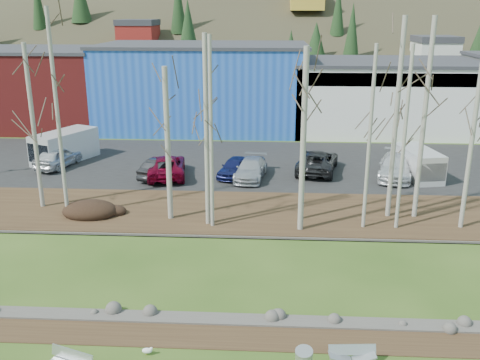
# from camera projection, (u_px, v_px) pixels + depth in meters

# --- Properties ---
(dirt_strip) EXTENTS (80.00, 1.80, 0.03)m
(dirt_strip) POSITION_uv_depth(u_px,v_px,m) (247.00, 336.00, 19.53)
(dirt_strip) COLOR #382616
(dirt_strip) RESTS_ON ground
(near_bank_rocks) EXTENTS (80.00, 0.80, 0.50)m
(near_bank_rocks) POSITION_uv_depth(u_px,v_px,m) (248.00, 321.00, 20.49)
(near_bank_rocks) COLOR #47423D
(near_bank_rocks) RESTS_ON ground
(river) EXTENTS (80.00, 8.00, 0.90)m
(river) POSITION_uv_depth(u_px,v_px,m) (252.00, 272.00, 24.39)
(river) COLOR black
(river) RESTS_ON ground
(far_bank_rocks) EXTENTS (80.00, 0.80, 0.46)m
(far_bank_rocks) POSITION_uv_depth(u_px,v_px,m) (255.00, 236.00, 28.29)
(far_bank_rocks) COLOR #47423D
(far_bank_rocks) RESTS_ON ground
(far_bank) EXTENTS (80.00, 7.00, 0.15)m
(far_bank) POSITION_uv_depth(u_px,v_px,m) (256.00, 213.00, 31.31)
(far_bank) COLOR #382616
(far_bank) RESTS_ON ground
(parking_lot) EXTENTS (80.00, 14.00, 0.14)m
(parking_lot) POSITION_uv_depth(u_px,v_px,m) (260.00, 164.00, 41.31)
(parking_lot) COLOR black
(parking_lot) RESTS_ON ground
(building_brick) EXTENTS (16.32, 12.24, 7.80)m
(building_brick) POSITION_uv_depth(u_px,v_px,m) (30.00, 87.00, 54.78)
(building_brick) COLOR maroon
(building_brick) RESTS_ON ground
(building_blue) EXTENTS (20.40, 12.24, 8.30)m
(building_blue) POSITION_uv_depth(u_px,v_px,m) (204.00, 86.00, 53.72)
(building_blue) COLOR blue
(building_blue) RESTS_ON ground
(building_white) EXTENTS (18.36, 12.24, 6.80)m
(building_white) POSITION_uv_depth(u_px,v_px,m) (385.00, 95.00, 52.94)
(building_white) COLOR white
(building_white) RESTS_ON ground
(bench_damaged) EXTENTS (1.62, 0.64, 0.71)m
(bench_damaged) POSITION_uv_depth(u_px,v_px,m) (352.00, 357.00, 17.82)
(bench_damaged) COLOR #B8BBBE
(bench_damaged) RESTS_ON ground
(seagull) EXTENTS (0.43, 0.20, 0.30)m
(seagull) POSITION_uv_depth(u_px,v_px,m) (147.00, 350.00, 18.45)
(seagull) COLOR gold
(seagull) RESTS_ON ground
(dirt_mound) EXTENTS (3.18, 2.24, 0.62)m
(dirt_mound) POSITION_uv_depth(u_px,v_px,m) (90.00, 210.00, 30.69)
(dirt_mound) COLOR black
(dirt_mound) RESTS_ON far_bank
(birch_0) EXTENTS (0.25, 0.25, 9.58)m
(birch_0) POSITION_uv_depth(u_px,v_px,m) (34.00, 128.00, 30.71)
(birch_0) COLOR #B9B5A7
(birch_0) RESTS_ON far_bank
(birch_1) EXTENTS (0.22, 0.22, 11.47)m
(birch_1) POSITION_uv_depth(u_px,v_px,m) (58.00, 117.00, 29.00)
(birch_1) COLOR #B9B5A7
(birch_1) RESTS_ON far_bank
(birch_2) EXTENTS (0.30, 0.30, 8.47)m
(birch_2) POSITION_uv_depth(u_px,v_px,m) (168.00, 145.00, 29.05)
(birch_2) COLOR #B9B5A7
(birch_2) RESTS_ON far_bank
(birch_3) EXTENTS (0.20, 0.20, 10.13)m
(birch_3) POSITION_uv_depth(u_px,v_px,m) (211.00, 135.00, 27.72)
(birch_3) COLOR #B9B5A7
(birch_3) RESTS_ON far_bank
(birch_4) EXTENTS (0.26, 0.26, 10.19)m
(birch_4) POSITION_uv_depth(u_px,v_px,m) (206.00, 133.00, 28.02)
(birch_4) COLOR #B9B5A7
(birch_4) RESTS_ON far_bank
(birch_5) EXTENTS (0.23, 0.23, 9.37)m
(birch_5) POSITION_uv_depth(u_px,v_px,m) (303.00, 138.00, 28.79)
(birch_5) COLOR #B9B5A7
(birch_5) RESTS_ON far_bank
(birch_6) EXTENTS (0.19, 0.19, 9.70)m
(birch_6) POSITION_uv_depth(u_px,v_px,m) (369.00, 140.00, 27.62)
(birch_6) COLOR #B9B5A7
(birch_6) RESTS_ON far_bank
(birch_7) EXTENTS (0.30, 0.30, 9.60)m
(birch_7) POSITION_uv_depth(u_px,v_px,m) (303.00, 142.00, 27.33)
(birch_7) COLOR #B9B5A7
(birch_7) RESTS_ON far_bank
(birch_8) EXTENTS (0.24, 0.24, 8.81)m
(birch_8) POSITION_uv_depth(u_px,v_px,m) (471.00, 148.00, 27.72)
(birch_8) COLOR #B9B5A7
(birch_8) RESTS_ON far_bank
(birch_9) EXTENTS (0.26, 0.26, 11.01)m
(birch_9) POSITION_uv_depth(u_px,v_px,m) (396.00, 121.00, 29.00)
(birch_9) COLOR #B9B5A7
(birch_9) RESTS_ON far_bank
(birch_10) EXTENTS (0.26, 0.26, 11.01)m
(birch_10) POSITION_uv_depth(u_px,v_px,m) (424.00, 121.00, 28.92)
(birch_10) COLOR #B9B5A7
(birch_10) RESTS_ON far_bank
(birch_11) EXTENTS (0.19, 0.19, 9.70)m
(birch_11) POSITION_uv_depth(u_px,v_px,m) (404.00, 140.00, 27.52)
(birch_11) COLOR #B9B5A7
(birch_11) RESTS_ON far_bank
(car_0) EXTENTS (2.67, 4.79, 1.54)m
(car_0) POSITION_uv_depth(u_px,v_px,m) (58.00, 157.00, 40.01)
(car_0) COLOR silver
(car_0) RESTS_ON parking_lot
(car_1) EXTENTS (2.76, 4.47, 1.39)m
(car_1) POSITION_uv_depth(u_px,v_px,m) (161.00, 168.00, 37.51)
(car_1) COLOR black
(car_1) RESTS_ON parking_lot
(car_2) EXTENTS (3.31, 5.75, 1.51)m
(car_2) POSITION_uv_depth(u_px,v_px,m) (167.00, 166.00, 37.76)
(car_2) COLOR maroon
(car_2) RESTS_ON parking_lot
(car_3) EXTENTS (2.48, 4.89, 1.36)m
(car_3) POSITION_uv_depth(u_px,v_px,m) (251.00, 169.00, 37.33)
(car_3) COLOR #A8ABB1
(car_3) RESTS_ON parking_lot
(car_4) EXTENTS (2.65, 4.24, 1.34)m
(car_4) POSITION_uv_depth(u_px,v_px,m) (235.00, 167.00, 37.80)
(car_4) COLOR #141A4F
(car_4) RESTS_ON parking_lot
(car_5) EXTENTS (3.67, 6.06, 1.57)m
(car_5) POSITION_uv_depth(u_px,v_px,m) (317.00, 161.00, 38.87)
(car_5) COLOR #262629
(car_5) RESTS_ON parking_lot
(car_6) EXTENTS (3.49, 5.80, 1.57)m
(car_6) POSITION_uv_depth(u_px,v_px,m) (396.00, 166.00, 37.56)
(car_6) COLOR silver
(car_6) RESTS_ON parking_lot
(van_white) EXTENTS (2.78, 4.88, 2.01)m
(van_white) POSITION_uv_depth(u_px,v_px,m) (419.00, 164.00, 37.32)
(van_white) COLOR silver
(van_white) RESTS_ON parking_lot
(van_grey) EXTENTS (4.20, 5.75, 2.32)m
(van_grey) POSITION_uv_depth(u_px,v_px,m) (63.00, 147.00, 41.38)
(van_grey) COLOR silver
(van_grey) RESTS_ON parking_lot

